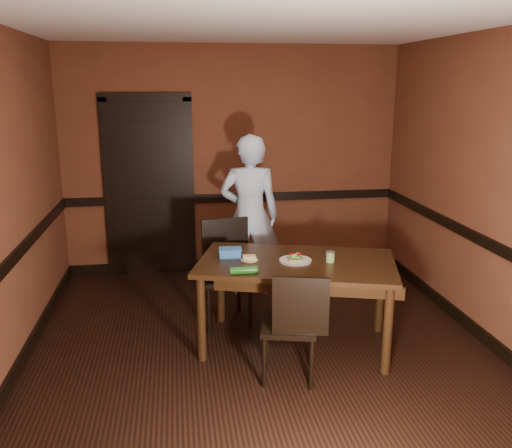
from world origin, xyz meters
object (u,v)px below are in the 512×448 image
object	(u,v)px
dining_table	(296,303)
sauce_jar	(330,257)
cheese_saucer	(249,259)
person	(250,215)
chair_far	(224,274)
food_tub	(230,253)
chair_near	(289,324)
sandwich_plate	(295,259)

from	to	relation	value
dining_table	sauce_jar	size ratio (longest dim) A/B	18.22
cheese_saucer	person	bearing A→B (deg)	82.03
sauce_jar	chair_far	bearing A→B (deg)	143.60
person	chair_far	bearing A→B (deg)	71.65
dining_table	food_tub	size ratio (longest dim) A/B	8.05
chair_far	chair_near	bearing A→B (deg)	-78.34
chair_near	sauce_jar	size ratio (longest dim) A/B	9.78
chair_near	food_tub	xyz separation A→B (m)	(-0.38, 0.70, 0.37)
sandwich_plate	chair_far	bearing A→B (deg)	133.90
chair_near	sauce_jar	bearing A→B (deg)	-120.55
person	sauce_jar	world-z (taller)	person
chair_near	sandwich_plate	world-z (taller)	chair_near
person	cheese_saucer	bearing A→B (deg)	88.70
chair_far	sauce_jar	size ratio (longest dim) A/B	10.80
chair_far	cheese_saucer	distance (m)	0.61
dining_table	cheese_saucer	distance (m)	0.58
chair_far	chair_near	distance (m)	1.16
sandwich_plate	cheese_saucer	size ratio (longest dim) A/B	1.90
sandwich_plate	cheese_saucer	distance (m)	0.39
dining_table	person	xyz separation A→B (m)	(-0.23, 1.32, 0.48)
person	sandwich_plate	size ratio (longest dim) A/B	6.36
dining_table	cheese_saucer	bearing A→B (deg)	-173.25
chair_near	food_tub	distance (m)	0.88
chair_far	sandwich_plate	xyz separation A→B (m)	(0.56, -0.58, 0.31)
chair_near	person	xyz separation A→B (m)	(-0.06, 1.83, 0.43)
person	cheese_saucer	xyz separation A→B (m)	(-0.17, -1.25, -0.08)
person	food_tub	size ratio (longest dim) A/B	8.46
chair_near	cheese_saucer	size ratio (longest dim) A/B	6.17
dining_table	sandwich_plate	xyz separation A→B (m)	(-0.01, -0.01, 0.41)
chair_near	cheese_saucer	world-z (taller)	chair_near
dining_table	chair_near	xyz separation A→B (m)	(-0.17, -0.52, 0.06)
food_tub	dining_table	bearing A→B (deg)	-13.29
dining_table	chair_far	distance (m)	0.81
dining_table	cheese_saucer	size ratio (longest dim) A/B	11.50
chair_far	cheese_saucer	xyz separation A→B (m)	(0.18, -0.50, 0.30)
sandwich_plate	sauce_jar	size ratio (longest dim) A/B	3.01
chair_far	food_tub	world-z (taller)	chair_far
sandwich_plate	sauce_jar	xyz separation A→B (m)	(0.29, -0.05, 0.03)
person	cheese_saucer	distance (m)	1.26
chair_near	sauce_jar	world-z (taller)	chair_near
chair_far	sandwich_plate	distance (m)	0.86
chair_near	sandwich_plate	distance (m)	0.63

